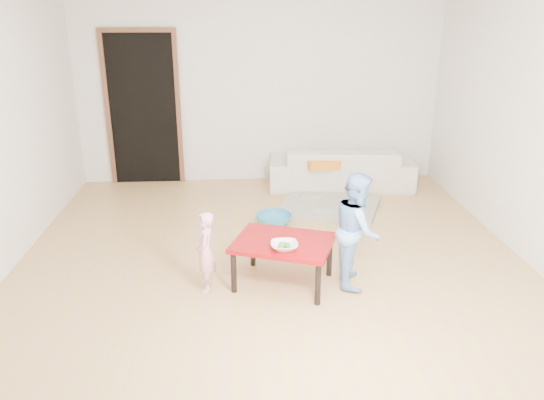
{
  "coord_description": "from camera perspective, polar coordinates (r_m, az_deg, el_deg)",
  "views": [
    {
      "loc": [
        -0.3,
        -4.89,
        2.37
      ],
      "look_at": [
        0.0,
        -0.2,
        0.65
      ],
      "focal_mm": 35.0,
      "sensor_mm": 36.0,
      "label": 1
    }
  ],
  "objects": [
    {
      "name": "floor",
      "position": [
        5.44,
        -0.14,
        -5.72
      ],
      "size": [
        5.0,
        5.0,
        0.01
      ],
      "primitive_type": "cube",
      "color": "tan",
      "rests_on": "ground"
    },
    {
      "name": "sofa",
      "position": [
        7.38,
        7.41,
        3.52
      ],
      "size": [
        2.0,
        0.92,
        0.57
      ],
      "primitive_type": "imported",
      "rotation": [
        0.0,
        0.0,
        3.06
      ],
      "color": "beige",
      "rests_on": "floor"
    },
    {
      "name": "right_wall",
      "position": [
        5.73,
        25.88,
        7.36
      ],
      "size": [
        0.02,
        5.0,
        2.6
      ],
      "primitive_type": "cube",
      "color": "silver",
      "rests_on": "floor"
    },
    {
      "name": "doorway",
      "position": [
        7.6,
        -13.65,
        9.36
      ],
      "size": [
        1.02,
        0.08,
        2.11
      ],
      "primitive_type": null,
      "color": "brown",
      "rests_on": "back_wall"
    },
    {
      "name": "broccoli",
      "position": [
        4.52,
        1.33,
        -4.97
      ],
      "size": [
        0.12,
        0.12,
        0.06
      ],
      "primitive_type": null,
      "color": "#2D5919",
      "rests_on": "red_table"
    },
    {
      "name": "child_pink",
      "position": [
        4.65,
        -7.2,
        -5.58
      ],
      "size": [
        0.18,
        0.27,
        0.73
      ],
      "primitive_type": "imported",
      "rotation": [
        0.0,
        0.0,
        -1.56
      ],
      "color": "#EC6C82",
      "rests_on": "floor"
    },
    {
      "name": "cushion",
      "position": [
        7.05,
        5.29,
        4.04
      ],
      "size": [
        0.48,
        0.45,
        0.11
      ],
      "primitive_type": "cube",
      "rotation": [
        0.0,
        0.0,
        0.21
      ],
      "color": "orange",
      "rests_on": "sofa"
    },
    {
      "name": "basin",
      "position": [
        6.1,
        0.19,
        -2.11
      ],
      "size": [
        0.41,
        0.41,
        0.13
      ],
      "primitive_type": "imported",
      "color": "teal",
      "rests_on": "floor"
    },
    {
      "name": "bowl",
      "position": [
        4.52,
        1.33,
        -4.97
      ],
      "size": [
        0.23,
        0.23,
        0.06
      ],
      "primitive_type": "imported",
      "color": "white",
      "rests_on": "red_table"
    },
    {
      "name": "red_table",
      "position": [
        4.78,
        1.2,
        -6.71
      ],
      "size": [
        1.01,
        0.89,
        0.42
      ],
      "primitive_type": null,
      "rotation": [
        0.0,
        0.0,
        -0.35
      ],
      "color": "maroon",
      "rests_on": "floor"
    },
    {
      "name": "child_blue",
      "position": [
        4.74,
        9.13,
        -3.14
      ],
      "size": [
        0.46,
        0.55,
        1.04
      ],
      "primitive_type": "imported",
      "rotation": [
        0.0,
        0.0,
        1.43
      ],
      "color": "#5FA3DC",
      "rests_on": "floor"
    },
    {
      "name": "blanket",
      "position": [
        6.65,
        6.22,
        -0.62
      ],
      "size": [
        1.41,
        1.3,
        0.06
      ],
      "primitive_type": null,
      "rotation": [
        0.0,
        0.0,
        -0.36
      ],
      "color": "#AFAC9B",
      "rests_on": "floor"
    },
    {
      "name": "back_wall",
      "position": [
        7.47,
        -1.36,
        11.87
      ],
      "size": [
        5.0,
        0.02,
        2.6
      ],
      "primitive_type": "cube",
      "color": "silver",
      "rests_on": "floor"
    }
  ]
}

